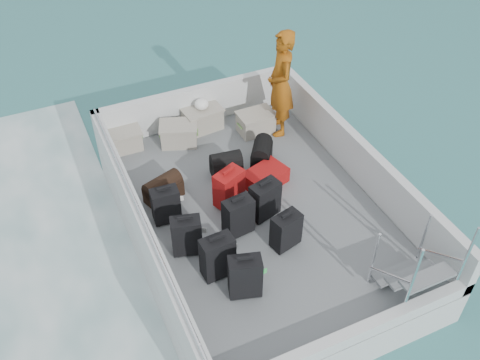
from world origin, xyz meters
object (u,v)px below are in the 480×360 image
(crate_0, at_px, (124,141))
(crate_3, at_px, (256,123))
(suitcase_0, at_px, (218,257))
(suitcase_2, at_px, (166,206))
(suitcase_3, at_px, (245,277))
(suitcase_5, at_px, (229,189))
(crate_1, at_px, (179,135))
(suitcase_7, at_px, (265,200))
(suitcase_1, at_px, (187,236))
(suitcase_6, at_px, (286,231))
(crate_2, at_px, (202,119))
(suitcase_4, at_px, (238,217))
(suitcase_8, at_px, (265,177))
(passenger, at_px, (281,84))

(crate_0, distance_m, crate_3, 2.25)
(suitcase_0, distance_m, crate_0, 3.11)
(suitcase_0, xyz_separation_m, suitcase_2, (-0.29, 1.21, -0.04))
(suitcase_3, distance_m, crate_0, 3.55)
(suitcase_5, bearing_deg, crate_1, 72.79)
(suitcase_7, relative_size, crate_0, 1.09)
(suitcase_1, xyz_separation_m, suitcase_6, (1.26, -0.45, -0.02))
(suitcase_7, distance_m, crate_2, 2.37)
(suitcase_2, bearing_deg, crate_2, 59.57)
(crate_2, relative_size, crate_3, 1.08)
(suitcase_0, relative_size, suitcase_6, 1.18)
(suitcase_2, bearing_deg, suitcase_5, 0.12)
(suitcase_3, bearing_deg, suitcase_5, 89.83)
(suitcase_7, xyz_separation_m, crate_3, (0.77, 1.89, -0.12))
(suitcase_5, relative_size, suitcase_7, 1.01)
(suitcase_4, relative_size, suitcase_8, 0.92)
(crate_1, distance_m, passenger, 1.89)
(crate_3, bearing_deg, suitcase_7, -112.24)
(suitcase_0, relative_size, crate_2, 1.04)
(suitcase_8, bearing_deg, suitcase_5, 87.16)
(suitcase_5, bearing_deg, suitcase_3, -129.81)
(suitcase_0, height_order, crate_2, suitcase_0)
(suitcase_0, bearing_deg, crate_2, 68.79)
(suitcase_3, relative_size, crate_2, 1.00)
(suitcase_4, xyz_separation_m, crate_2, (0.46, 2.52, -0.11))
(passenger, bearing_deg, suitcase_2, -49.70)
(passenger, bearing_deg, suitcase_3, -21.42)
(suitcase_4, relative_size, suitcase_7, 1.01)
(suitcase_3, height_order, passenger, passenger)
(crate_2, distance_m, crate_3, 0.93)
(suitcase_5, distance_m, crate_2, 1.97)
(suitcase_4, height_order, suitcase_7, suitcase_4)
(suitcase_3, distance_m, crate_1, 3.28)
(suitcase_3, relative_size, suitcase_6, 1.14)
(suitcase_0, distance_m, suitcase_2, 1.25)
(suitcase_8, xyz_separation_m, crate_3, (0.46, 1.28, 0.05))
(suitcase_2, bearing_deg, passenger, 31.43)
(suitcase_6, bearing_deg, suitcase_8, 61.65)
(crate_1, xyz_separation_m, passenger, (1.69, -0.36, 0.75))
(passenger, bearing_deg, suitcase_1, -37.87)
(suitcase_8, distance_m, crate_1, 1.75)
(suitcase_1, distance_m, crate_2, 2.84)
(suitcase_5, xyz_separation_m, crate_0, (-1.05, 1.94, -0.14))
(suitcase_6, bearing_deg, crate_1, 87.04)
(suitcase_8, xyz_separation_m, crate_2, (-0.34, 1.76, 0.06))
(crate_1, bearing_deg, suitcase_8, -60.46)
(crate_1, height_order, crate_2, crate_2)
(suitcase_8, bearing_deg, suitcase_0, 117.17)
(suitcase_6, relative_size, crate_0, 1.01)
(suitcase_1, bearing_deg, suitcase_3, -51.22)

